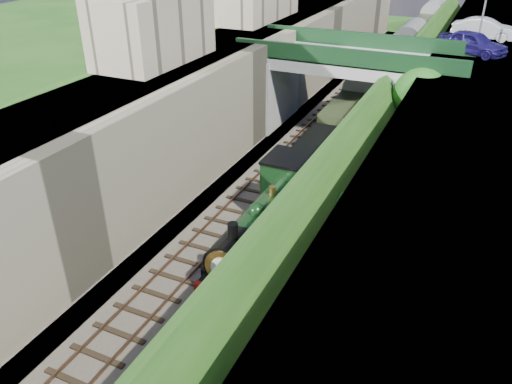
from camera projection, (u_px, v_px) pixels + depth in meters
name	position (u px, v px, depth m)	size (l,w,h in m)	color
ground	(170.00, 343.00, 19.83)	(160.00, 160.00, 0.00)	#1E4714
trackbed	(325.00, 152.00, 35.69)	(10.00, 90.00, 0.20)	#473F38
retaining_wall	(255.00, 96.00, 36.06)	(1.00, 90.00, 7.00)	#756B56
street_plateau_left	(213.00, 90.00, 37.35)	(6.00, 90.00, 7.00)	#262628
street_plateau_right	(476.00, 134.00, 30.75)	(8.00, 90.00, 6.25)	#262628
embankment_slope	(401.00, 128.00, 32.72)	(4.66, 90.00, 6.36)	#1E4714
track_left	(299.00, 146.00, 36.35)	(2.50, 90.00, 0.20)	black
track_right	(341.00, 153.00, 35.18)	(2.50, 90.00, 0.20)	black
road_bridge	(357.00, 85.00, 36.60)	(16.00, 6.40, 7.25)	gray
building_near	(153.00, 28.00, 30.10)	(4.00, 8.00, 4.00)	gray
tree	(422.00, 98.00, 32.16)	(3.60, 3.80, 6.60)	black
lamppost	(487.00, 0.00, 36.18)	(0.87, 0.15, 6.00)	gray
car_blue	(473.00, 43.00, 35.31)	(1.93, 4.79, 1.63)	navy
car_silver	(485.00, 29.00, 39.72)	(1.72, 4.93, 1.63)	silver
locomotive	(270.00, 221.00, 24.28)	(3.10, 10.22, 3.83)	black
tender	(318.00, 166.00, 30.27)	(2.70, 6.00, 3.05)	black
coach_front	(369.00, 99.00, 40.08)	(2.90, 18.00, 3.70)	black
coach_middle	(409.00, 50.00, 55.03)	(2.90, 18.00, 3.70)	black
coach_rear	(432.00, 21.00, 69.98)	(2.90, 18.00, 3.70)	black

